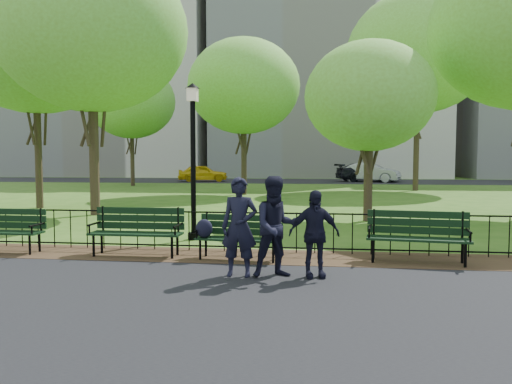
# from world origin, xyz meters

# --- Properties ---
(ground) EXTENTS (120.00, 120.00, 0.00)m
(ground) POSITION_xyz_m (0.00, 0.00, 0.00)
(ground) COLOR #335D18
(asphalt_path) EXTENTS (60.00, 9.20, 0.01)m
(asphalt_path) POSITION_xyz_m (0.00, -3.40, 0.01)
(asphalt_path) COLOR black
(asphalt_path) RESTS_ON ground
(dirt_strip) EXTENTS (60.00, 1.60, 0.01)m
(dirt_strip) POSITION_xyz_m (0.00, 1.50, 0.01)
(dirt_strip) COLOR #362216
(dirt_strip) RESTS_ON ground
(far_street) EXTENTS (70.00, 9.00, 0.01)m
(far_street) POSITION_xyz_m (0.00, 35.00, 0.01)
(far_street) COLOR black
(far_street) RESTS_ON ground
(iron_fence) EXTENTS (24.06, 0.06, 1.00)m
(iron_fence) POSITION_xyz_m (0.00, 2.00, 0.50)
(iron_fence) COLOR black
(iron_fence) RESTS_ON ground
(apartment_west) EXTENTS (22.00, 15.00, 26.00)m
(apartment_west) POSITION_xyz_m (-22.00, 48.00, 13.00)
(apartment_west) COLOR beige
(apartment_west) RESTS_ON ground
(apartment_mid) EXTENTS (24.00, 15.00, 30.00)m
(apartment_mid) POSITION_xyz_m (2.00, 48.00, 15.00)
(apartment_mid) COLOR beige
(apartment_mid) RESTS_ON ground
(park_bench_main) EXTENTS (1.79, 0.73, 0.99)m
(park_bench_main) POSITION_xyz_m (-0.77, 1.17, 0.59)
(park_bench_main) COLOR black
(park_bench_main) RESTS_ON ground
(park_bench_left_a) EXTENTS (1.96, 0.62, 1.11)m
(park_bench_left_a) POSITION_xyz_m (-2.75, 1.36, 0.63)
(park_bench_left_a) COLOR black
(park_bench_left_a) RESTS_ON ground
(park_bench_left_b) EXTENTS (1.84, 0.60, 1.04)m
(park_bench_left_b) POSITION_xyz_m (-5.83, 1.37, 0.60)
(park_bench_left_b) COLOR black
(park_bench_left_b) RESTS_ON ground
(park_bench_right_a) EXTENTS (2.02, 0.86, 1.11)m
(park_bench_right_a) POSITION_xyz_m (3.03, 1.34, 0.64)
(park_bench_right_a) COLOR black
(park_bench_right_a) RESTS_ON ground
(lamppost) EXTENTS (0.36, 0.36, 3.95)m
(lamppost) POSITION_xyz_m (-2.08, 3.54, 2.15)
(lamppost) COLOR black
(lamppost) RESTS_ON ground
(tree_near_w) EXTENTS (6.83, 6.83, 9.52)m
(tree_near_w) POSITION_xyz_m (-6.99, 8.42, 6.61)
(tree_near_w) COLOR #2D2116
(tree_near_w) RESTS_ON ground
(tree_near_e) EXTENTS (4.21, 4.21, 5.86)m
(tree_near_e) POSITION_xyz_m (2.70, 7.87, 4.06)
(tree_near_e) COLOR #2D2116
(tree_near_e) RESTS_ON ground
(tree_mid_w) EXTENTS (7.13, 7.13, 9.94)m
(tree_mid_w) POSITION_xyz_m (-10.35, 10.47, 6.90)
(tree_mid_w) COLOR #2D2116
(tree_mid_w) RESTS_ON ground
(tree_far_c) EXTENTS (6.22, 6.22, 8.67)m
(tree_far_c) POSITION_xyz_m (-3.05, 18.89, 6.02)
(tree_far_c) COLOR #2D2116
(tree_far_c) RESTS_ON ground
(tree_far_e) EXTENTS (8.83, 8.83, 12.30)m
(tree_far_e) POSITION_xyz_m (7.19, 23.59, 8.54)
(tree_far_e) COLOR #2D2116
(tree_far_e) RESTS_ON ground
(tree_far_w) EXTENTS (6.36, 6.36, 8.86)m
(tree_far_w) POSITION_xyz_m (-12.46, 26.45, 6.15)
(tree_far_w) COLOR #2D2116
(tree_far_w) RESTS_ON ground
(person_left) EXTENTS (0.64, 0.42, 1.74)m
(person_left) POSITION_xyz_m (-0.30, -0.24, 0.88)
(person_left) COLOR black
(person_left) RESTS_ON asphalt_path
(person_mid) EXTENTS (0.96, 0.71, 1.76)m
(person_mid) POSITION_xyz_m (0.35, -0.21, 0.89)
(person_mid) COLOR black
(person_mid) RESTS_ON asphalt_path
(person_right) EXTENTS (0.95, 0.56, 1.52)m
(person_right) POSITION_xyz_m (1.00, -0.17, 0.77)
(person_right) COLOR black
(person_right) RESTS_ON asphalt_path
(taxi) EXTENTS (4.52, 2.66, 1.44)m
(taxi) POSITION_xyz_m (-8.76, 33.17, 0.73)
(taxi) COLOR yellow
(taxi) RESTS_ON far_street
(sedan_silver) EXTENTS (5.17, 3.12, 1.61)m
(sedan_silver) POSITION_xyz_m (5.46, 34.07, 0.82)
(sedan_silver) COLOR #9FA1A7
(sedan_silver) RESTS_ON far_street
(sedan_dark) EXTENTS (5.84, 3.66, 1.58)m
(sedan_dark) POSITION_xyz_m (5.32, 34.95, 0.80)
(sedan_dark) COLOR black
(sedan_dark) RESTS_ON far_street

